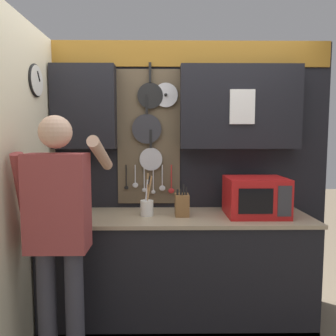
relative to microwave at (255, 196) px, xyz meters
name	(u,v)px	position (x,y,z in m)	size (l,w,h in m)	color
ground_plane	(177,322)	(-0.63, 0.01, -1.07)	(14.00, 14.00, 0.00)	#756651
base_cabinet_counter	(177,270)	(-0.63, 0.00, -0.62)	(2.15, 0.65, 0.91)	black
back_wall_unit	(179,147)	(-0.61, 0.29, 0.40)	(2.72, 0.22, 2.38)	black
side_wall	(20,188)	(-1.73, -0.38, 0.13)	(0.07, 1.60, 2.38)	beige
microwave	(255,196)	(0.00, 0.00, 0.00)	(0.47, 0.40, 0.31)	red
knife_block	(182,205)	(-0.60, 0.00, -0.07)	(0.11, 0.15, 0.26)	brown
utensil_crock	(147,206)	(-0.88, 0.00, -0.07)	(0.11, 0.11, 0.34)	white
person	(59,222)	(-1.41, -0.55, -0.06)	(0.54, 0.64, 1.68)	#383842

